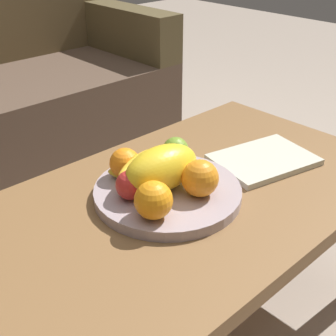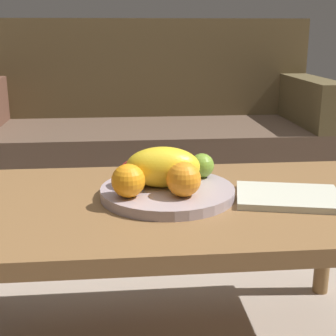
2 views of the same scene
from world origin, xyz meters
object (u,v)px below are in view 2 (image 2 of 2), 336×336
Objects in this scene: apple_left at (202,165)px; magazine at (288,197)px; coffee_table at (168,217)px; couch at (149,141)px; orange_right at (149,163)px; apple_front at (132,173)px; melon_large_front at (163,167)px; orange_front at (128,181)px; orange_left at (184,179)px; fruit_bowl at (168,192)px; banana_bunch at (155,169)px.

apple_left reaches higher than magazine.
couch is at bearing 88.95° from coffee_table.
orange_right is 0.09m from apple_front.
melon_large_front reaches higher than orange_front.
coffee_table is at bearing -135.55° from apple_left.
couch is 23.56× the size of orange_right.
orange_right is (-0.07, 0.17, -0.01)m from orange_left.
magazine is at bearing -10.01° from fruit_bowl.
banana_bunch is at bearing 113.83° from fruit_bowl.
orange_front is at bearing -97.09° from apple_front.
melon_large_front is 0.74× the size of magazine.
couch is 6.80× the size of magazine.
orange_left is 0.15m from apple_front.
couch is (0.02, 1.25, -0.09)m from coffee_table.
melon_large_front is at bearing -178.04° from magazine.
apple_front is (-0.11, -1.21, 0.19)m from couch.
apple_front is at bearing -95.22° from couch.
apple_left is 0.13m from banana_bunch.
magazine is (0.26, 0.02, -0.06)m from orange_left.
banana_bunch is (0.01, -0.04, -0.01)m from orange_right.
fruit_bowl is at bearing 32.34° from orange_front.
apple_left is (0.11, 0.07, -0.02)m from melon_large_front.
orange_front is 1.22× the size of apple_front.
magazine is at bearing 3.80° from orange_left.
fruit_bowl is at bearing -66.17° from banana_bunch.
melon_large_front is (-0.01, 0.01, 0.06)m from fruit_bowl.
orange_right reaches higher than magazine.
melon_large_front is (-0.01, 0.03, 0.12)m from coffee_table.
apple_left reaches higher than banana_bunch.
couch is 1.32m from magazine.
apple_left is (0.07, 0.15, -0.01)m from orange_left.
banana_bunch is (-0.06, 0.13, -0.01)m from orange_left.
fruit_bowl is 0.13m from orange_front.
orange_right is at bearing 111.36° from fruit_bowl.
orange_left is at bearing -66.21° from fruit_bowl.
banana_bunch is at bearing 105.46° from melon_large_front.
apple_front is (-0.09, 0.04, 0.10)m from coffee_table.
apple_left is at bearing 38.04° from fruit_bowl.
melon_large_front is 2.57× the size of orange_right.
banana_bunch is (-0.02, 0.05, -0.02)m from melon_large_front.
orange_right is 1.12× the size of apple_left.
magazine is at bearing -33.27° from apple_left.
coffee_table is 0.13m from orange_left.
banana_bunch is at bearing -72.52° from orange_right.
orange_front is 0.09m from apple_front.
coffee_table is 14.50× the size of orange_front.
orange_left reaches higher than coffee_table.
melon_large_front is at bearing -147.85° from apple_left.
coffee_table is 0.68× the size of couch.
couch is 5.07× the size of fruit_bowl.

